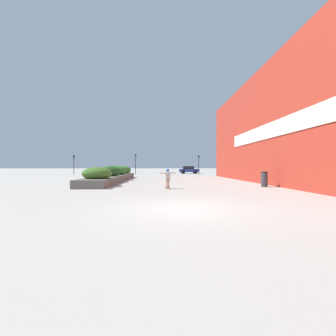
% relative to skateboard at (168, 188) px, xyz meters
% --- Properties ---
extents(ground_plane, '(300.00, 300.00, 0.00)m').
position_rel_skateboard_xyz_m(ground_plane, '(0.37, -6.94, -0.07)').
color(ground_plane, '#ADA89E').
extents(building_wall_right, '(0.67, 33.25, 9.91)m').
position_rel_skateboard_xyz_m(building_wall_right, '(8.36, 2.63, 4.88)').
color(building_wall_right, '#B23323').
rests_on(building_wall_right, ground_plane).
extents(planter_box, '(2.27, 15.98, 1.59)m').
position_rel_skateboard_xyz_m(planter_box, '(-5.23, 8.05, 0.55)').
color(planter_box, '#605B54').
rests_on(planter_box, ground_plane).
extents(skateboard, '(0.45, 0.69, 0.09)m').
position_rel_skateboard_xyz_m(skateboard, '(0.00, 0.00, 0.00)').
color(skateboard, maroon).
rests_on(skateboard, ground_plane).
extents(skateboarder, '(1.08, 0.56, 1.24)m').
position_rel_skateboard_xyz_m(skateboarder, '(-0.00, 0.00, 0.77)').
color(skateboarder, tan).
rests_on(skateboarder, skateboard).
extents(trash_bin, '(0.48, 0.48, 1.10)m').
position_rel_skateboard_xyz_m(trash_bin, '(7.06, 1.15, 0.48)').
color(trash_bin, '#38383D').
rests_on(trash_bin, ground_plane).
extents(car_leftmost, '(3.97, 2.04, 1.51)m').
position_rel_skateboard_xyz_m(car_leftmost, '(5.21, 30.50, 0.73)').
color(car_leftmost, navy).
rests_on(car_leftmost, ground_plane).
extents(car_center_left, '(4.60, 2.02, 1.53)m').
position_rel_skateboard_xyz_m(car_center_left, '(16.04, 34.54, 0.73)').
color(car_center_left, black).
rests_on(car_center_left, ground_plane).
extents(traffic_light_left, '(0.28, 0.30, 3.74)m').
position_rel_skateboard_xyz_m(traffic_light_left, '(-5.26, 27.70, 2.46)').
color(traffic_light_left, black).
rests_on(traffic_light_left, ground_plane).
extents(traffic_light_right, '(0.28, 0.30, 3.50)m').
position_rel_skateboard_xyz_m(traffic_light_right, '(6.73, 27.35, 2.31)').
color(traffic_light_right, black).
rests_on(traffic_light_right, ground_plane).
extents(traffic_light_far_left, '(0.28, 0.30, 3.52)m').
position_rel_skateboard_xyz_m(traffic_light_far_left, '(-16.69, 27.44, 2.33)').
color(traffic_light_far_left, black).
rests_on(traffic_light_far_left, ground_plane).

